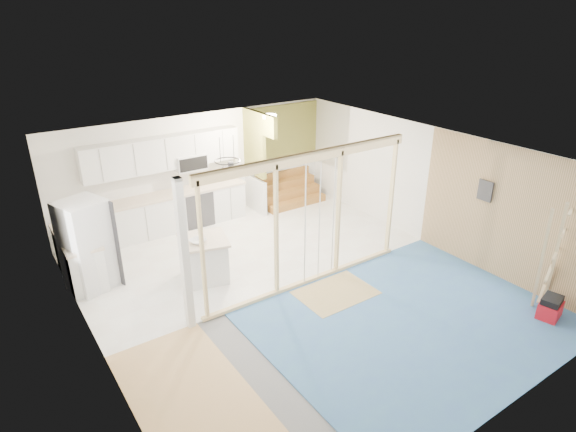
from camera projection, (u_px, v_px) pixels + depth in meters
room at (295, 225)px, 8.53m from camera, size 7.01×8.01×2.61m
floor_overlays at (296, 284)px, 9.13m from camera, size 7.00×8.00×0.03m
stud_frame at (282, 212)px, 8.26m from camera, size 4.66×0.14×2.60m
base_cabinets at (147, 224)px, 10.56m from camera, size 4.45×2.24×0.93m
upper_cabinets at (166, 154)px, 10.76m from camera, size 3.60×0.41×0.85m
green_partition at (278, 170)px, 12.49m from camera, size 2.25×1.51×2.60m
pot_rack at (228, 164)px, 9.51m from camera, size 0.52×0.52×0.72m
sheathing_panel at (512, 217)px, 8.83m from camera, size 0.02×4.00×2.60m
electrical_panel at (485, 191)px, 9.11m from camera, size 0.04×0.30×0.40m
ceiling_light at (270, 116)px, 11.02m from camera, size 0.32×0.32×0.08m
fridge at (88, 246)px, 8.74m from camera, size 0.97×0.93×1.73m
island at (204, 259)px, 9.17m from camera, size 1.08×1.08×0.86m
bowl at (198, 241)px, 8.83m from camera, size 0.36×0.36×0.07m
soap_bottle_a at (96, 202)px, 10.11m from camera, size 0.14×0.14×0.31m
soap_bottle_b at (230, 175)px, 11.85m from camera, size 0.10×0.10×0.19m
toolbox at (550, 308)px, 8.10m from camera, size 0.49×0.41×0.40m
ladder at (551, 256)px, 8.06m from camera, size 1.06×0.20×2.00m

